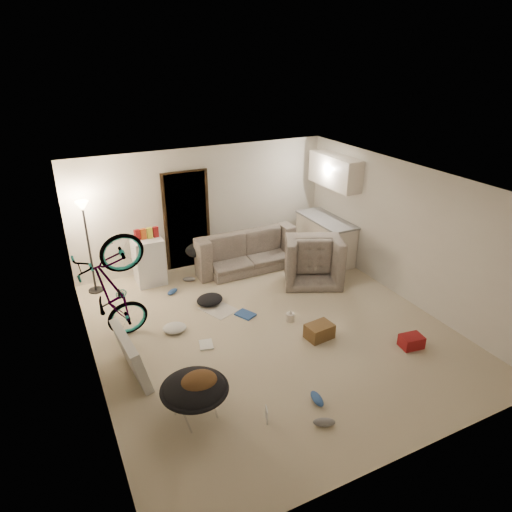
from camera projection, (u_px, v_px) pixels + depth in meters
name	position (u px, v px, depth m)	size (l,w,h in m)	color
floor	(269.00, 330.00, 7.63)	(5.50, 6.00, 0.02)	#C4B597
ceiling	(272.00, 183.00, 6.58)	(5.50, 6.00, 0.02)	white
wall_back	(204.00, 207.00, 9.56)	(5.50, 0.02, 2.50)	silver
wall_front	(408.00, 375.00, 4.65)	(5.50, 0.02, 2.50)	silver
wall_left	(85.00, 301.00, 6.00)	(0.02, 6.00, 2.50)	silver
wall_right	(406.00, 233.00, 8.21)	(0.02, 6.00, 2.50)	silver
doorway	(187.00, 220.00, 9.46)	(0.85, 0.10, 2.04)	black
door_trim	(187.00, 221.00, 9.44)	(0.97, 0.04, 2.10)	black
floor_lamp	(86.00, 228.00, 8.28)	(0.28, 0.28, 1.81)	black
kitchen_counter	(325.00, 239.00, 10.05)	(0.60, 1.50, 0.88)	#EFE3D0
counter_top	(326.00, 220.00, 9.86)	(0.64, 1.54, 0.04)	gray
kitchen_uppers	(335.00, 171.00, 9.47)	(0.38, 1.40, 0.65)	#EFE3D0
sofa	(242.00, 252.00, 9.74)	(2.16, 0.85, 0.63)	#343C35
armchair	(310.00, 260.00, 9.24)	(1.12, 0.98, 0.73)	#343C35
bicycle	(117.00, 314.00, 7.12)	(0.66, 1.90, 1.00)	black
book_asset	(267.00, 425.00, 5.68)	(0.15, 0.20, 0.02)	maroon
mini_fridge	(149.00, 261.00, 8.97)	(0.55, 0.55, 0.94)	white
snack_box_0	(137.00, 237.00, 8.68)	(0.10, 0.07, 0.30)	maroon
snack_box_1	(144.00, 236.00, 8.73)	(0.10, 0.07, 0.30)	#CA5319
snack_box_2	(150.00, 235.00, 8.78)	(0.10, 0.07, 0.30)	yellow
snack_box_3	(156.00, 234.00, 8.82)	(0.10, 0.07, 0.30)	maroon
saucer_chair	(195.00, 394.00, 5.67)	(0.86, 0.86, 0.61)	silver
hoodie	(199.00, 382.00, 5.59)	(0.48, 0.40, 0.22)	brown
sofa_drape	(199.00, 250.00, 9.26)	(0.56, 0.46, 0.28)	black
tv_box	(131.00, 355.00, 6.42)	(0.13, 1.05, 0.69)	silver
drink_case_a	(319.00, 331.00, 7.35)	(0.43, 0.30, 0.24)	brown
drink_case_b	(411.00, 341.00, 7.13)	(0.34, 0.25, 0.20)	maroon
juicer	(290.00, 316.00, 7.82)	(0.14, 0.14, 0.21)	beige
newspaper	(218.00, 309.00, 8.20)	(0.46, 0.61, 0.01)	beige
book_blue	(245.00, 314.00, 8.01)	(0.24, 0.32, 0.03)	#284C93
book_white	(206.00, 345.00, 7.20)	(0.21, 0.27, 0.02)	silver
shoe_0	(172.00, 292.00, 8.70)	(0.25, 0.10, 0.09)	#284C93
shoe_1	(189.00, 279.00, 9.17)	(0.25, 0.10, 0.09)	slate
shoe_2	(317.00, 399.00, 6.03)	(0.30, 0.12, 0.11)	#284C93
shoe_3	(324.00, 422.00, 5.66)	(0.28, 0.11, 0.10)	slate
clothes_lump_a	(210.00, 300.00, 8.35)	(0.50, 0.43, 0.16)	black
clothes_lump_b	(259.00, 256.00, 10.11)	(0.46, 0.40, 0.14)	black
clothes_lump_c	(175.00, 328.00, 7.55)	(0.39, 0.34, 0.12)	silver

